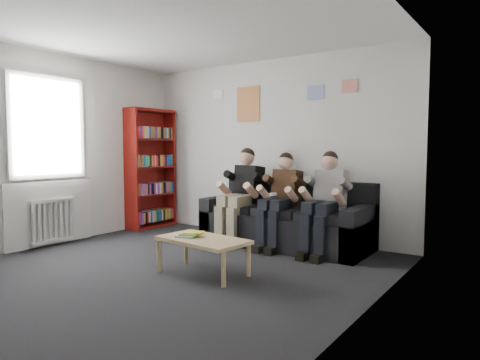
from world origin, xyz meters
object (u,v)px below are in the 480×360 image
object	(u,v)px
sofa	(286,222)
person_middle	(279,200)
bookshelf	(151,168)
person_left	(240,195)
person_right	(324,203)
coffee_table	(203,243)

from	to	relation	value
sofa	person_middle	size ratio (longest dim) A/B	1.78
bookshelf	person_left	world-z (taller)	bookshelf
person_middle	person_right	distance (m)	0.65
person_left	bookshelf	bearing A→B (deg)	-176.11
bookshelf	person_right	bearing A→B (deg)	0.59
bookshelf	sofa	bearing A→B (deg)	4.49
person_right	coffee_table	bearing A→B (deg)	-117.36
coffee_table	person_left	world-z (taller)	person_left
person_right	person_middle	bearing A→B (deg)	177.75
bookshelf	person_middle	xyz separation A→B (m)	(2.60, -0.14, -0.35)
person_left	person_right	xyz separation A→B (m)	(1.29, 0.00, -0.02)
person_left	coffee_table	bearing A→B (deg)	-61.32
coffee_table	sofa	bearing A→B (deg)	87.63
coffee_table	person_right	bearing A→B (deg)	64.80
bookshelf	person_middle	bearing A→B (deg)	0.01
sofa	person_right	distance (m)	0.76
person_left	person_middle	xyz separation A→B (m)	(0.65, 0.00, -0.02)
coffee_table	person_middle	bearing A→B (deg)	87.32
coffee_table	bookshelf	bearing A→B (deg)	146.68
bookshelf	person_left	xyz separation A→B (m)	(1.95, -0.14, -0.33)
person_middle	person_left	bearing A→B (deg)	-176.66
coffee_table	person_middle	distance (m)	1.56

